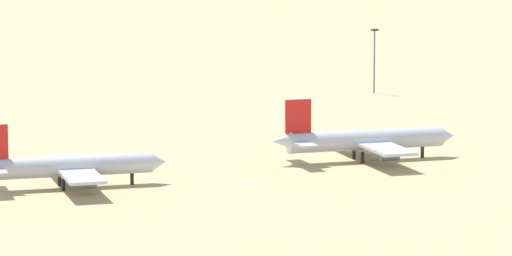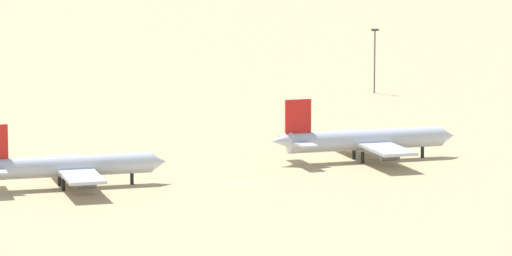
{
  "view_description": "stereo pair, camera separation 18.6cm",
  "coord_description": "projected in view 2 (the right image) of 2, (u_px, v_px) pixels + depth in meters",
  "views": [
    {
      "loc": [
        -74.33,
        -231.36,
        44.88
      ],
      "look_at": [
        9.2,
        19.31,
        6.0
      ],
      "focal_mm": 106.49,
      "sensor_mm": 36.0,
      "label": 1
    },
    {
      "loc": [
        -74.15,
        -231.41,
        44.88
      ],
      "look_at": [
        9.2,
        19.31,
        6.0
      ],
      "focal_mm": 106.49,
      "sensor_mm": 36.0,
      "label": 2
    }
  ],
  "objects": [
    {
      "name": "light_pole_mid",
      "position": [
        375.0,
        56.0,
        364.16
      ],
      "size": [
        1.8,
        0.5,
        15.53
      ],
      "color": "#59595E",
      "rests_on": "ground"
    },
    {
      "name": "parked_jet_red_4",
      "position": [
        364.0,
        140.0,
        268.08
      ],
      "size": [
        34.59,
        28.97,
        11.45
      ],
      "rotation": [
        0.0,
        0.0,
        -0.02
      ],
      "color": "silver",
      "rests_on": "ground"
    },
    {
      "name": "parked_jet_red_3",
      "position": [
        67.0,
        166.0,
        242.43
      ],
      "size": [
        32.35,
        27.15,
        10.7
      ],
      "rotation": [
        0.0,
        0.0,
        -0.04
      ],
      "color": "silver",
      "rests_on": "ground"
    },
    {
      "name": "ground",
      "position": [
        240.0,
        183.0,
        246.93
      ],
      "size": [
        4000.0,
        4000.0,
        0.0
      ],
      "primitive_type": "plane",
      "color": "tan"
    }
  ]
}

